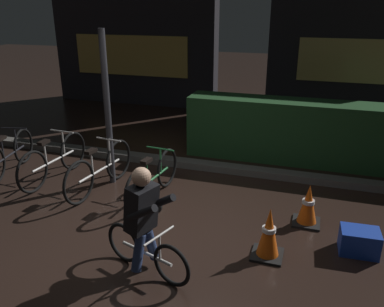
{
  "coord_description": "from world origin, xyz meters",
  "views": [
    {
      "loc": [
        1.72,
        -4.13,
        2.78
      ],
      "look_at": [
        0.2,
        0.6,
        0.9
      ],
      "focal_mm": 37.2,
      "sensor_mm": 36.0,
      "label": 1
    }
  ],
  "objects_px": {
    "parked_bike_leftmost": "(9,154)",
    "parked_bike_center_left": "(100,169)",
    "street_post": "(107,110)",
    "parked_bike_center_right": "(153,178)",
    "traffic_cone_far": "(308,205)",
    "cyclist": "(145,221)",
    "blue_crate": "(359,241)",
    "traffic_cone_near": "(269,234)",
    "parked_bike_left_mid": "(54,160)"
  },
  "relations": [
    {
      "from": "parked_bike_center_left",
      "to": "blue_crate",
      "type": "height_order",
      "value": "parked_bike_center_left"
    },
    {
      "from": "street_post",
      "to": "traffic_cone_far",
      "type": "relative_size",
      "value": 4.32
    },
    {
      "from": "traffic_cone_far",
      "to": "traffic_cone_near",
      "type": "bearing_deg",
      "value": -113.9
    },
    {
      "from": "parked_bike_center_left",
      "to": "cyclist",
      "type": "distance_m",
      "value": 2.26
    },
    {
      "from": "traffic_cone_near",
      "to": "parked_bike_left_mid",
      "type": "bearing_deg",
      "value": 163.53
    },
    {
      "from": "parked_bike_center_right",
      "to": "blue_crate",
      "type": "height_order",
      "value": "parked_bike_center_right"
    },
    {
      "from": "parked_bike_leftmost",
      "to": "traffic_cone_near",
      "type": "relative_size",
      "value": 2.53
    },
    {
      "from": "parked_bike_leftmost",
      "to": "parked_bike_center_right",
      "type": "height_order",
      "value": "parked_bike_leftmost"
    },
    {
      "from": "parked_bike_leftmost",
      "to": "street_post",
      "type": "bearing_deg",
      "value": -95.92
    },
    {
      "from": "traffic_cone_near",
      "to": "traffic_cone_far",
      "type": "bearing_deg",
      "value": 66.1
    },
    {
      "from": "parked_bike_center_left",
      "to": "parked_bike_leftmost",
      "type": "bearing_deg",
      "value": 92.61
    },
    {
      "from": "parked_bike_left_mid",
      "to": "cyclist",
      "type": "bearing_deg",
      "value": -122.56
    },
    {
      "from": "street_post",
      "to": "parked_bike_center_left",
      "type": "xyz_separation_m",
      "value": [
        -0.02,
        -0.33,
        -0.87
      ]
    },
    {
      "from": "parked_bike_leftmost",
      "to": "parked_bike_center_right",
      "type": "distance_m",
      "value": 2.75
    },
    {
      "from": "parked_bike_left_mid",
      "to": "parked_bike_center_right",
      "type": "xyz_separation_m",
      "value": [
        1.83,
        -0.12,
        -0.02
      ]
    },
    {
      "from": "parked_bike_leftmost",
      "to": "parked_bike_left_mid",
      "type": "xyz_separation_m",
      "value": [
        0.92,
        -0.02,
        0.02
      ]
    },
    {
      "from": "parked_bike_leftmost",
      "to": "blue_crate",
      "type": "distance_m",
      "value": 5.67
    },
    {
      "from": "parked_bike_center_right",
      "to": "cyclist",
      "type": "relative_size",
      "value": 1.25
    },
    {
      "from": "parked_bike_left_mid",
      "to": "blue_crate",
      "type": "bearing_deg",
      "value": -95.09
    },
    {
      "from": "street_post",
      "to": "traffic_cone_near",
      "type": "distance_m",
      "value": 3.16
    },
    {
      "from": "parked_bike_center_right",
      "to": "cyclist",
      "type": "bearing_deg",
      "value": -153.31
    },
    {
      "from": "parked_bike_leftmost",
      "to": "parked_bike_center_left",
      "type": "bearing_deg",
      "value": -106.06
    },
    {
      "from": "parked_bike_left_mid",
      "to": "traffic_cone_near",
      "type": "height_order",
      "value": "parked_bike_left_mid"
    },
    {
      "from": "parked_bike_leftmost",
      "to": "traffic_cone_far",
      "type": "bearing_deg",
      "value": -104.17
    },
    {
      "from": "parked_bike_left_mid",
      "to": "traffic_cone_far",
      "type": "bearing_deg",
      "value": -89.36
    },
    {
      "from": "street_post",
      "to": "parked_bike_leftmost",
      "type": "bearing_deg",
      "value": -174.08
    },
    {
      "from": "parked_bike_leftmost",
      "to": "parked_bike_left_mid",
      "type": "relative_size",
      "value": 0.94
    },
    {
      "from": "parked_bike_center_left",
      "to": "street_post",
      "type": "bearing_deg",
      "value": 3.04
    },
    {
      "from": "street_post",
      "to": "parked_bike_center_left",
      "type": "height_order",
      "value": "street_post"
    },
    {
      "from": "street_post",
      "to": "parked_bike_leftmost",
      "type": "distance_m",
      "value": 2.08
    },
    {
      "from": "parked_bike_left_mid",
      "to": "parked_bike_center_right",
      "type": "height_order",
      "value": "parked_bike_left_mid"
    },
    {
      "from": "parked_bike_left_mid",
      "to": "parked_bike_center_left",
      "type": "relative_size",
      "value": 1.01
    },
    {
      "from": "parked_bike_left_mid",
      "to": "traffic_cone_near",
      "type": "bearing_deg",
      "value": -103.22
    },
    {
      "from": "cyclist",
      "to": "blue_crate",
      "type": "bearing_deg",
      "value": 44.48
    },
    {
      "from": "parked_bike_center_left",
      "to": "traffic_cone_near",
      "type": "height_order",
      "value": "parked_bike_center_left"
    },
    {
      "from": "parked_bike_left_mid",
      "to": "cyclist",
      "type": "height_order",
      "value": "cyclist"
    },
    {
      "from": "parked_bike_center_right",
      "to": "blue_crate",
      "type": "xyz_separation_m",
      "value": [
        2.88,
        -0.57,
        -0.18
      ]
    },
    {
      "from": "traffic_cone_near",
      "to": "parked_bike_leftmost",
      "type": "bearing_deg",
      "value": 166.48
    },
    {
      "from": "parked_bike_center_right",
      "to": "street_post",
      "type": "bearing_deg",
      "value": 74.99
    },
    {
      "from": "parked_bike_left_mid",
      "to": "traffic_cone_far",
      "type": "relative_size",
      "value": 2.98
    },
    {
      "from": "street_post",
      "to": "cyclist",
      "type": "xyz_separation_m",
      "value": [
        1.49,
        -1.98,
        -0.59
      ]
    },
    {
      "from": "blue_crate",
      "to": "traffic_cone_far",
      "type": "bearing_deg",
      "value": 140.85
    },
    {
      "from": "parked_bike_center_left",
      "to": "blue_crate",
      "type": "relative_size",
      "value": 3.8
    },
    {
      "from": "parked_bike_leftmost",
      "to": "parked_bike_center_left",
      "type": "distance_m",
      "value": 1.85
    },
    {
      "from": "street_post",
      "to": "parked_bike_leftmost",
      "type": "xyz_separation_m",
      "value": [
        -1.87,
        -0.19,
        -0.89
      ]
    },
    {
      "from": "street_post",
      "to": "blue_crate",
      "type": "xyz_separation_m",
      "value": [
        3.75,
        -0.9,
        -1.07
      ]
    },
    {
      "from": "blue_crate",
      "to": "cyclist",
      "type": "xyz_separation_m",
      "value": [
        -2.25,
        -1.08,
        0.48
      ]
    },
    {
      "from": "traffic_cone_far",
      "to": "parked_bike_leftmost",
      "type": "bearing_deg",
      "value": 177.68
    },
    {
      "from": "parked_bike_left_mid",
      "to": "cyclist",
      "type": "distance_m",
      "value": 3.03
    },
    {
      "from": "traffic_cone_near",
      "to": "parked_bike_center_right",
      "type": "bearing_deg",
      "value": 152.53
    }
  ]
}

